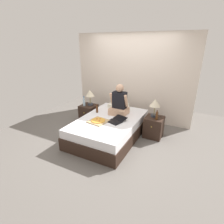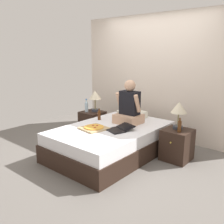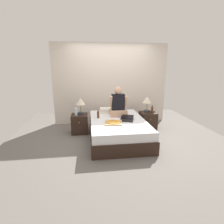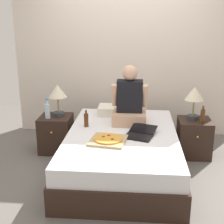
{
  "view_description": "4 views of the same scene",
  "coord_description": "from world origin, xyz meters",
  "px_view_note": "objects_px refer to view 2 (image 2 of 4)",
  "views": [
    {
      "loc": [
        1.84,
        -3.45,
        2.22
      ],
      "look_at": [
        0.12,
        -0.1,
        0.73
      ],
      "focal_mm": 28.0,
      "sensor_mm": 36.0,
      "label": 1
    },
    {
      "loc": [
        2.66,
        -3.13,
        1.75
      ],
      "look_at": [
        -0.02,
        0.04,
        0.75
      ],
      "focal_mm": 40.0,
      "sensor_mm": 36.0,
      "label": 2
    },
    {
      "loc": [
        -0.69,
        -4.16,
        1.77
      ],
      "look_at": [
        -0.14,
        0.04,
        0.69
      ],
      "focal_mm": 28.0,
      "sensor_mm": 36.0,
      "label": 3
    },
    {
      "loc": [
        0.17,
        -3.6,
        1.88
      ],
      "look_at": [
        -0.12,
        -0.08,
        0.79
      ],
      "focal_mm": 50.0,
      "sensor_mm": 36.0,
      "label": 4
    }
  ],
  "objects_px": {
    "water_bottle": "(86,107)",
    "pizza_box": "(94,128)",
    "lamp_on_right_nightstand": "(179,109)",
    "beer_bottle_on_bed": "(99,115)",
    "person_seated": "(129,107)",
    "beer_bottle": "(180,126)",
    "nightstand_right": "(177,145)",
    "laptop": "(119,129)",
    "nightstand_left": "(93,123)",
    "bed": "(111,141)",
    "lamp_on_left_nightstand": "(95,96)"
  },
  "relations": [
    {
      "from": "nightstand_left",
      "to": "lamp_on_left_nightstand",
      "type": "bearing_deg",
      "value": 51.38
    },
    {
      "from": "lamp_on_left_nightstand",
      "to": "laptop",
      "type": "distance_m",
      "value": 1.36
    },
    {
      "from": "water_bottle",
      "to": "beer_bottle_on_bed",
      "type": "relative_size",
      "value": 1.25
    },
    {
      "from": "bed",
      "to": "laptop",
      "type": "relative_size",
      "value": 4.29
    },
    {
      "from": "nightstand_right",
      "to": "beer_bottle_on_bed",
      "type": "distance_m",
      "value": 1.53
    },
    {
      "from": "water_bottle",
      "to": "pizza_box",
      "type": "relative_size",
      "value": 0.6
    },
    {
      "from": "water_bottle",
      "to": "beer_bottle",
      "type": "distance_m",
      "value": 2.1
    },
    {
      "from": "bed",
      "to": "beer_bottle_on_bed",
      "type": "distance_m",
      "value": 0.62
    },
    {
      "from": "water_bottle",
      "to": "beer_bottle_on_bed",
      "type": "bearing_deg",
      "value": -21.44
    },
    {
      "from": "pizza_box",
      "to": "beer_bottle_on_bed",
      "type": "height_order",
      "value": "beer_bottle_on_bed"
    },
    {
      "from": "nightstand_right",
      "to": "beer_bottle_on_bed",
      "type": "xyz_separation_m",
      "value": [
        -1.46,
        -0.32,
        0.33
      ]
    },
    {
      "from": "lamp_on_left_nightstand",
      "to": "pizza_box",
      "type": "relative_size",
      "value": 0.98
    },
    {
      "from": "bed",
      "to": "beer_bottle",
      "type": "relative_size",
      "value": 9.21
    },
    {
      "from": "water_bottle",
      "to": "pizza_box",
      "type": "xyz_separation_m",
      "value": [
        0.91,
        -0.71,
        -0.12
      ]
    },
    {
      "from": "water_bottle",
      "to": "nightstand_right",
      "type": "height_order",
      "value": "water_bottle"
    },
    {
      "from": "person_seated",
      "to": "lamp_on_right_nightstand",
      "type": "bearing_deg",
      "value": 11.17
    },
    {
      "from": "nightstand_right",
      "to": "beer_bottle_on_bed",
      "type": "relative_size",
      "value": 2.36
    },
    {
      "from": "bed",
      "to": "water_bottle",
      "type": "distance_m",
      "value": 1.21
    },
    {
      "from": "nightstand_right",
      "to": "lamp_on_right_nightstand",
      "type": "height_order",
      "value": "lamp_on_right_nightstand"
    },
    {
      "from": "pizza_box",
      "to": "nightstand_right",
      "type": "bearing_deg",
      "value": 35.48
    },
    {
      "from": "lamp_on_right_nightstand",
      "to": "beer_bottle_on_bed",
      "type": "bearing_deg",
      "value": -165.59
    },
    {
      "from": "water_bottle",
      "to": "nightstand_right",
      "type": "relative_size",
      "value": 0.53
    },
    {
      "from": "water_bottle",
      "to": "laptop",
      "type": "xyz_separation_m",
      "value": [
        1.28,
        -0.5,
        -0.11
      ]
    },
    {
      "from": "laptop",
      "to": "beer_bottle_on_bed",
      "type": "height_order",
      "value": "beer_bottle_on_bed"
    },
    {
      "from": "bed",
      "to": "pizza_box",
      "type": "xyz_separation_m",
      "value": [
        -0.15,
        -0.28,
        0.27
      ]
    },
    {
      "from": "pizza_box",
      "to": "water_bottle",
      "type": "bearing_deg",
      "value": 142.0
    },
    {
      "from": "bed",
      "to": "pizza_box",
      "type": "height_order",
      "value": "pizza_box"
    },
    {
      "from": "water_bottle",
      "to": "lamp_on_right_nightstand",
      "type": "height_order",
      "value": "lamp_on_right_nightstand"
    },
    {
      "from": "nightstand_left",
      "to": "bed",
      "type": "bearing_deg",
      "value": -28.11
    },
    {
      "from": "water_bottle",
      "to": "lamp_on_right_nightstand",
      "type": "relative_size",
      "value": 0.61
    },
    {
      "from": "beer_bottle",
      "to": "bed",
      "type": "bearing_deg",
      "value": -158.05
    },
    {
      "from": "lamp_on_left_nightstand",
      "to": "water_bottle",
      "type": "relative_size",
      "value": 1.63
    },
    {
      "from": "beer_bottle",
      "to": "pizza_box",
      "type": "bearing_deg",
      "value": -149.58
    },
    {
      "from": "lamp_on_right_nightstand",
      "to": "beer_bottle",
      "type": "height_order",
      "value": "lamp_on_right_nightstand"
    },
    {
      "from": "lamp_on_right_nightstand",
      "to": "laptop",
      "type": "xyz_separation_m",
      "value": [
        -0.73,
        -0.64,
        -0.33
      ]
    },
    {
      "from": "bed",
      "to": "person_seated",
      "type": "xyz_separation_m",
      "value": [
        0.08,
        0.4,
        0.54
      ]
    },
    {
      "from": "water_bottle",
      "to": "lamp_on_right_nightstand",
      "type": "xyz_separation_m",
      "value": [
        2.0,
        0.14,
        0.22
      ]
    },
    {
      "from": "person_seated",
      "to": "beer_bottle_on_bed",
      "type": "xyz_separation_m",
      "value": [
        -0.56,
        -0.19,
        -0.2
      ]
    },
    {
      "from": "person_seated",
      "to": "pizza_box",
      "type": "relative_size",
      "value": 1.7
    },
    {
      "from": "beer_bottle",
      "to": "lamp_on_right_nightstand",
      "type": "bearing_deg",
      "value": 123.69
    },
    {
      "from": "nightstand_left",
      "to": "lamp_on_left_nightstand",
      "type": "distance_m",
      "value": 0.59
    },
    {
      "from": "bed",
      "to": "laptop",
      "type": "xyz_separation_m",
      "value": [
        0.22,
        -0.07,
        0.27
      ]
    },
    {
      "from": "nightstand_right",
      "to": "pizza_box",
      "type": "xyz_separation_m",
      "value": [
        -1.12,
        -0.8,
        0.26
      ]
    },
    {
      "from": "nightstand_left",
      "to": "water_bottle",
      "type": "relative_size",
      "value": 1.89
    },
    {
      "from": "nightstand_right",
      "to": "lamp_on_right_nightstand",
      "type": "relative_size",
      "value": 1.16
    },
    {
      "from": "lamp_on_right_nightstand",
      "to": "pizza_box",
      "type": "distance_m",
      "value": 1.43
    },
    {
      "from": "beer_bottle_on_bed",
      "to": "beer_bottle",
      "type": "bearing_deg",
      "value": 8.08
    },
    {
      "from": "pizza_box",
      "to": "beer_bottle_on_bed",
      "type": "distance_m",
      "value": 0.59
    },
    {
      "from": "water_bottle",
      "to": "beer_bottle_on_bed",
      "type": "height_order",
      "value": "water_bottle"
    },
    {
      "from": "beer_bottle_on_bed",
      "to": "nightstand_left",
      "type": "bearing_deg",
      "value": 147.52
    }
  ]
}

